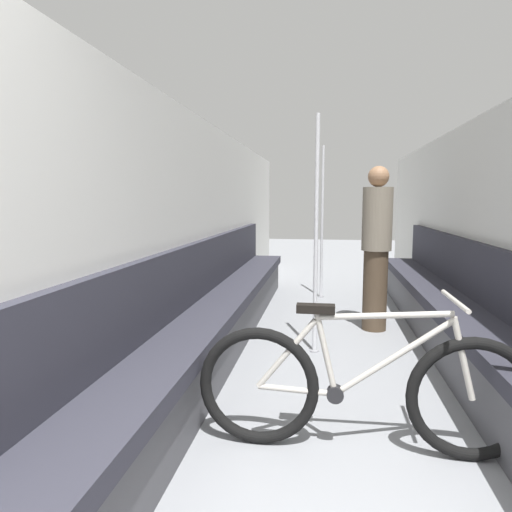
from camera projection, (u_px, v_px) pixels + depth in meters
name	position (u px, v px, depth m)	size (l,w,h in m)	color
wall_left	(193.00, 233.00, 4.09)	(0.10, 10.17, 2.08)	silver
wall_right	(495.00, 237.00, 3.71)	(0.10, 10.17, 2.08)	silver
bench_seat_row_left	(220.00, 313.00, 4.12)	(0.45, 5.84, 0.98)	#4C4C51
bench_seat_row_right	(459.00, 322.00, 3.81)	(0.45, 5.84, 0.98)	#4C4C51
bicycle	(361.00, 389.00, 2.40)	(1.76, 0.46, 0.85)	black
grab_pole_near	(322.00, 225.00, 6.18)	(0.08, 0.08, 2.06)	gray
grab_pole_far	(316.00, 239.00, 3.92)	(0.08, 0.08, 2.06)	gray
passenger_standing	(376.00, 247.00, 4.63)	(0.30, 0.30, 1.67)	#473828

